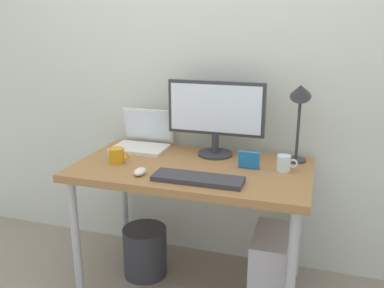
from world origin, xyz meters
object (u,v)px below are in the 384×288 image
desk (192,178)px  computer_tower (270,269)px  keyboard (198,179)px  coffee_mug (117,155)px  laptop (143,138)px  desk_lamp (300,104)px  mouse (140,172)px  glass_cup (284,163)px  wastebasket (145,251)px  photo_frame (249,160)px  monitor (216,113)px

desk → computer_tower: bearing=-4.0°
keyboard → coffee_mug: size_ratio=3.77×
laptop → desk_lamp: (0.91, -0.02, 0.27)m
desk_lamp → mouse: bearing=-149.7°
desk → keyboard: (0.09, -0.21, 0.08)m
glass_cup → wastebasket: glass_cup is taller
desk → coffee_mug: 0.42m
laptop → photo_frame: bearing=-15.3°
keyboard → computer_tower: bearing=26.6°
computer_tower → wastebasket: 0.75m
keyboard → glass_cup: (0.38, 0.27, 0.03)m
glass_cup → wastebasket: (-0.78, -0.03, -0.63)m
mouse → desk_lamp: bearing=30.3°
monitor → wastebasket: size_ratio=1.84×
desk_lamp → wastebasket: size_ratio=1.53×
mouse → computer_tower: mouse is taller
laptop → computer_tower: 1.05m
glass_cup → computer_tower: bearing=-108.8°
desk → photo_frame: 0.32m
monitor → wastebasket: 0.93m
laptop → keyboard: 0.65m
laptop → keyboard: bearing=-42.4°
keyboard → monitor: bearing=93.1°
laptop → photo_frame: laptop is taller
coffee_mug → computer_tower: size_ratio=0.28×
coffee_mug → photo_frame: (0.70, 0.12, 0.01)m
monitor → coffee_mug: 0.59m
monitor → wastebasket: monitor is taller
desk → laptop: (-0.38, 0.23, 0.13)m
laptop → photo_frame: 0.70m
desk → laptop: size_ratio=3.89×
computer_tower → wastebasket: bearing=175.4°
monitor → glass_cup: size_ratio=5.19×
mouse → coffee_mug: 0.24m
coffee_mug → computer_tower: coffee_mug is taller
keyboard → computer_tower: 0.67m
mouse → wastebasket: size_ratio=0.30×
keyboard → wastebasket: size_ratio=1.47×
monitor → keyboard: (0.02, -0.42, -0.23)m
keyboard → wastebasket: 0.76m
monitor → keyboard: bearing=-86.9°
laptop → desk_lamp: 0.94m
mouse → computer_tower: bearing=15.5°
coffee_mug → monitor: bearing=31.4°
desk → wastebasket: bearing=174.5°
mouse → coffee_mug: (-0.20, 0.14, 0.02)m
keyboard → mouse: (-0.30, -0.01, 0.01)m
monitor → photo_frame: bearing=-37.0°
desk_lamp → mouse: desk_lamp is taller
monitor → laptop: bearing=178.0°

